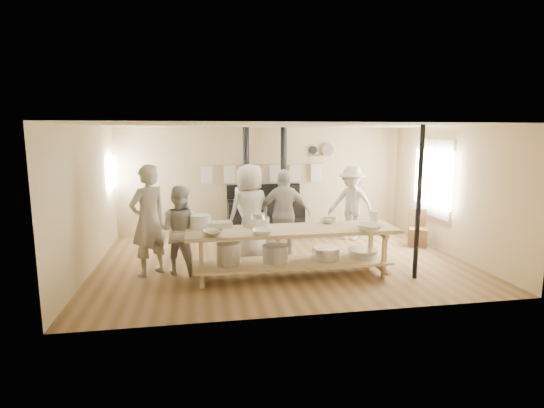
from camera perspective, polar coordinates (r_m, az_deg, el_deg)
name	(u,v)px	position (r m, az deg, el deg)	size (l,w,h in m)	color
ground	(282,261)	(8.32, 1.38, -7.68)	(7.00, 7.00, 0.00)	brown
room_shell	(283,178)	(8.00, 1.43, 3.50)	(7.00, 7.00, 7.00)	#CDB483
window_right	(434,178)	(9.83, 21.00, 3.27)	(0.09, 1.50, 1.65)	beige
left_opening	(112,173)	(10.02, -20.73, 3.97)	(0.00, 0.90, 0.90)	white
stove	(265,215)	(10.22, -0.93, -1.43)	(1.90, 0.75, 2.60)	black
towel_rail	(264,170)	(10.36, -1.15, 4.54)	(3.00, 0.04, 0.47)	#A2865C
back_wall_shelf	(321,152)	(10.68, 6.66, 6.98)	(0.63, 0.14, 0.32)	#A2865C
prep_table	(292,247)	(7.33, 2.69, -5.83)	(3.60, 0.90, 0.85)	#A2865C
support_post	(419,204)	(7.48, 19.11, 0.06)	(0.08, 0.08, 2.60)	black
cook_far_left	(148,220)	(7.64, -16.28, -2.13)	(0.71, 0.46, 1.94)	#B7AFA2
cook_left	(180,230)	(7.60, -12.28, -3.44)	(0.76, 0.59, 1.57)	#B7AFA2
cook_center	(250,212)	(8.29, -2.99, -1.10)	(0.92, 0.60, 1.87)	#B7AFA2
cook_right	(284,214)	(8.43, 1.69, -1.30)	(1.03, 0.43, 1.76)	#B7AFA2
cook_by_window	(352,203)	(9.94, 10.65, 0.08)	(1.11, 0.64, 1.72)	#B7AFA2
chair	(417,235)	(9.89, 18.96, -4.00)	(0.49, 0.49, 0.81)	brown
bowl_white_a	(263,232)	(6.83, -1.28, -3.77)	(0.34, 0.34, 0.08)	white
bowl_steel_a	(212,233)	(6.76, -8.04, -3.91)	(0.32, 0.32, 0.10)	silver
bowl_white_b	(369,227)	(7.31, 12.96, -3.03)	(0.43, 0.43, 0.11)	white
bowl_steel_b	(328,221)	(7.74, 7.59, -2.23)	(0.29, 0.29, 0.09)	silver
roasting_pan	(220,224)	(7.41, -7.07, -2.74)	(0.42, 0.28, 0.09)	#B2B2B7
mixing_bowl_large	(256,221)	(7.45, -2.22, -2.36)	(0.48, 0.48, 0.15)	silver
bucket_galv	(258,220)	(7.45, -1.88, -2.12)	(0.23, 0.23, 0.21)	gray
deep_bowl_enamel	(200,221)	(7.39, -9.61, -2.32)	(0.36, 0.36, 0.22)	white
pitcher	(374,217)	(7.87, 13.59, -1.72)	(0.14, 0.14, 0.23)	white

